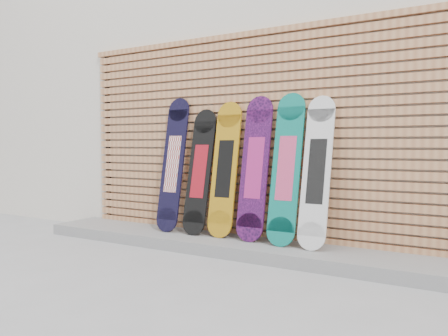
{
  "coord_description": "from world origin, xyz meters",
  "views": [
    {
      "loc": [
        2.0,
        -3.23,
        1.09
      ],
      "look_at": [
        -0.28,
        0.75,
        0.85
      ],
      "focal_mm": 35.0,
      "sensor_mm": 36.0,
      "label": 1
    }
  ],
  "objects_px": {
    "snowboard_1": "(200,171)",
    "snowboard_2": "(225,169)",
    "snowboard_0": "(173,164)",
    "snowboard_3": "(255,168)",
    "snowboard_4": "(286,168)",
    "snowboard_5": "(317,171)"
  },
  "relations": [
    {
      "from": "snowboard_1",
      "to": "snowboard_2",
      "type": "relative_size",
      "value": 0.95
    },
    {
      "from": "snowboard_2",
      "to": "snowboard_0",
      "type": "bearing_deg",
      "value": -178.79
    },
    {
      "from": "snowboard_0",
      "to": "snowboard_1",
      "type": "bearing_deg",
      "value": -0.33
    },
    {
      "from": "snowboard_0",
      "to": "snowboard_3",
      "type": "xyz_separation_m",
      "value": [
        1.03,
        0.0,
        -0.02
      ]
    },
    {
      "from": "snowboard_0",
      "to": "snowboard_4",
      "type": "bearing_deg",
      "value": -0.54
    },
    {
      "from": "snowboard_0",
      "to": "snowboard_5",
      "type": "height_order",
      "value": "snowboard_0"
    },
    {
      "from": "snowboard_5",
      "to": "snowboard_1",
      "type": "bearing_deg",
      "value": 179.41
    },
    {
      "from": "snowboard_0",
      "to": "snowboard_3",
      "type": "distance_m",
      "value": 1.03
    },
    {
      "from": "snowboard_3",
      "to": "snowboard_5",
      "type": "distance_m",
      "value": 0.66
    },
    {
      "from": "snowboard_1",
      "to": "snowboard_4",
      "type": "distance_m",
      "value": 1.02
    },
    {
      "from": "snowboard_0",
      "to": "snowboard_4",
      "type": "height_order",
      "value": "snowboard_0"
    },
    {
      "from": "snowboard_1",
      "to": "snowboard_5",
      "type": "height_order",
      "value": "snowboard_5"
    },
    {
      "from": "snowboard_0",
      "to": "snowboard_2",
      "type": "height_order",
      "value": "snowboard_0"
    },
    {
      "from": "snowboard_1",
      "to": "snowboard_4",
      "type": "xyz_separation_m",
      "value": [
        1.02,
        -0.01,
        0.06
      ]
    },
    {
      "from": "snowboard_0",
      "to": "snowboard_2",
      "type": "xyz_separation_m",
      "value": [
        0.67,
        0.01,
        -0.04
      ]
    },
    {
      "from": "snowboard_2",
      "to": "snowboard_3",
      "type": "bearing_deg",
      "value": -1.56
    },
    {
      "from": "snowboard_1",
      "to": "snowboard_2",
      "type": "xyz_separation_m",
      "value": [
        0.31,
        0.02,
        0.04
      ]
    },
    {
      "from": "snowboard_3",
      "to": "snowboard_4",
      "type": "relative_size",
      "value": 0.99
    },
    {
      "from": "snowboard_0",
      "to": "snowboard_4",
      "type": "distance_m",
      "value": 1.38
    },
    {
      "from": "snowboard_1",
      "to": "snowboard_5",
      "type": "xyz_separation_m",
      "value": [
        1.32,
        -0.01,
        0.04
      ]
    },
    {
      "from": "snowboard_0",
      "to": "snowboard_4",
      "type": "relative_size",
      "value": 1.01
    },
    {
      "from": "snowboard_1",
      "to": "snowboard_3",
      "type": "xyz_separation_m",
      "value": [
        0.67,
        0.01,
        0.06
      ]
    }
  ]
}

